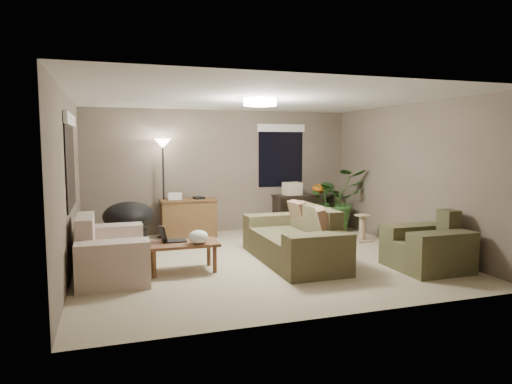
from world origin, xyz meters
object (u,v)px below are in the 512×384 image
object	(u,v)px
cat_scratching_post	(362,230)
coffee_table	(183,247)
loveseat	(110,254)
floor_lamp	(163,155)
houseplant	(335,207)
console_table	(303,209)
papasan_chair	(129,221)
armchair	(428,249)
desk	(188,218)
main_sofa	(295,242)

from	to	relation	value
cat_scratching_post	coffee_table	bearing A→B (deg)	-163.91
loveseat	floor_lamp	xyz separation A→B (m)	(1.02, 2.40, 1.30)
houseplant	floor_lamp	bearing A→B (deg)	172.06
loveseat	console_table	world-z (taller)	loveseat
floor_lamp	houseplant	distance (m)	3.64
cat_scratching_post	console_table	bearing A→B (deg)	112.39
loveseat	papasan_chair	bearing A→B (deg)	79.16
armchair	houseplant	xyz separation A→B (m)	(0.08, 3.00, 0.22)
desk	papasan_chair	size ratio (longest dim) A/B	1.04
armchair	houseplant	size ratio (longest dim) A/B	0.76
main_sofa	desk	distance (m)	2.67
desk	armchair	bearing A→B (deg)	-49.09
coffee_table	papasan_chair	world-z (taller)	papasan_chair
floor_lamp	houseplant	size ratio (longest dim) A/B	1.45
coffee_table	papasan_chair	xyz separation A→B (m)	(-0.65, 1.87, 0.11)
console_table	papasan_chair	distance (m)	3.63
desk	papasan_chair	distance (m)	1.26
main_sofa	floor_lamp	bearing A→B (deg)	124.89
console_table	cat_scratching_post	xyz separation A→B (m)	(0.58, -1.41, -0.22)
coffee_table	armchair	bearing A→B (deg)	-15.80
loveseat	armchair	bearing A→B (deg)	-13.80
papasan_chair	floor_lamp	world-z (taller)	floor_lamp
console_table	floor_lamp	size ratio (longest dim) A/B	0.68
papasan_chair	cat_scratching_post	size ratio (longest dim) A/B	2.12
main_sofa	floor_lamp	distance (m)	3.27
desk	floor_lamp	world-z (taller)	floor_lamp
cat_scratching_post	houseplant	bearing A→B (deg)	92.09
coffee_table	cat_scratching_post	world-z (taller)	cat_scratching_post
console_table	floor_lamp	distance (m)	3.12
coffee_table	console_table	xyz separation A→B (m)	(2.94, 2.43, 0.08)
desk	cat_scratching_post	world-z (taller)	desk
coffee_table	console_table	world-z (taller)	console_table
loveseat	console_table	bearing A→B (deg)	30.55
armchair	console_table	xyz separation A→B (m)	(-0.47, 3.39, 0.14)
houseplant	console_table	bearing A→B (deg)	144.01
console_table	floor_lamp	world-z (taller)	floor_lamp
console_table	papasan_chair	world-z (taller)	papasan_chair
houseplant	loveseat	bearing A→B (deg)	-156.76
houseplant	desk	bearing A→B (deg)	173.00
loveseat	desk	size ratio (longest dim) A/B	1.45
floor_lamp	houseplant	bearing A→B (deg)	-7.94
armchair	desk	distance (m)	4.45
desk	floor_lamp	size ratio (longest dim) A/B	0.58
armchair	floor_lamp	distance (m)	5.01
console_table	cat_scratching_post	size ratio (longest dim) A/B	2.60
main_sofa	coffee_table	xyz separation A→B (m)	(-1.75, -0.05, 0.06)
main_sofa	coffee_table	size ratio (longest dim) A/B	2.20
main_sofa	houseplant	size ratio (longest dim) A/B	1.67
loveseat	cat_scratching_post	xyz separation A→B (m)	(4.50, 0.90, -0.08)
desk	papasan_chair	bearing A→B (deg)	-155.23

